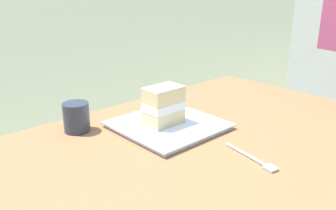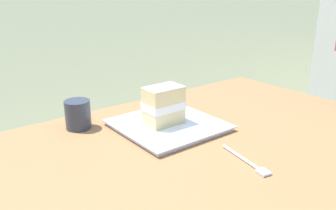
{
  "view_description": "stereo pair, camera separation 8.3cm",
  "coord_description": "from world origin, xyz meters",
  "px_view_note": "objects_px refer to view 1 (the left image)",
  "views": [
    {
      "loc": [
        0.51,
        0.56,
        1.13
      ],
      "look_at": [
        -0.16,
        -0.18,
        0.79
      ],
      "focal_mm": 38.34,
      "sensor_mm": 36.0,
      "label": 1
    },
    {
      "loc": [
        0.45,
        0.61,
        1.13
      ],
      "look_at": [
        -0.16,
        -0.18,
        0.79
      ],
      "focal_mm": 38.34,
      "sensor_mm": 36.0,
      "label": 2
    }
  ],
  "objects_px": {
    "cake_slice": "(164,106)",
    "coffee_cup": "(76,117)",
    "dessert_plate": "(168,125)",
    "dessert_fork": "(253,158)",
    "patio_table": "(168,198)"
  },
  "relations": [
    {
      "from": "dessert_fork",
      "to": "dessert_plate",
      "type": "bearing_deg",
      "value": -86.69
    },
    {
      "from": "patio_table",
      "to": "cake_slice",
      "type": "distance_m",
      "value": 0.29
    },
    {
      "from": "dessert_plate",
      "to": "cake_slice",
      "type": "height_order",
      "value": "cake_slice"
    },
    {
      "from": "dessert_plate",
      "to": "dessert_fork",
      "type": "bearing_deg",
      "value": 93.31
    },
    {
      "from": "dessert_fork",
      "to": "coffee_cup",
      "type": "bearing_deg",
      "value": -63.36
    },
    {
      "from": "dessert_plate",
      "to": "cake_slice",
      "type": "relative_size",
      "value": 2.54
    },
    {
      "from": "dessert_plate",
      "to": "coffee_cup",
      "type": "distance_m",
      "value": 0.27
    },
    {
      "from": "dessert_plate",
      "to": "cake_slice",
      "type": "bearing_deg",
      "value": -20.25
    },
    {
      "from": "patio_table",
      "to": "coffee_cup",
      "type": "height_order",
      "value": "coffee_cup"
    },
    {
      "from": "patio_table",
      "to": "coffee_cup",
      "type": "distance_m",
      "value": 0.37
    },
    {
      "from": "cake_slice",
      "to": "coffee_cup",
      "type": "distance_m",
      "value": 0.26
    },
    {
      "from": "patio_table",
      "to": "dessert_fork",
      "type": "relative_size",
      "value": 9.44
    },
    {
      "from": "dessert_plate",
      "to": "dessert_fork",
      "type": "xyz_separation_m",
      "value": [
        -0.02,
        0.29,
        -0.0
      ]
    },
    {
      "from": "coffee_cup",
      "to": "dessert_fork",
      "type": "bearing_deg",
      "value": 116.64
    },
    {
      "from": "cake_slice",
      "to": "coffee_cup",
      "type": "height_order",
      "value": "cake_slice"
    }
  ]
}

